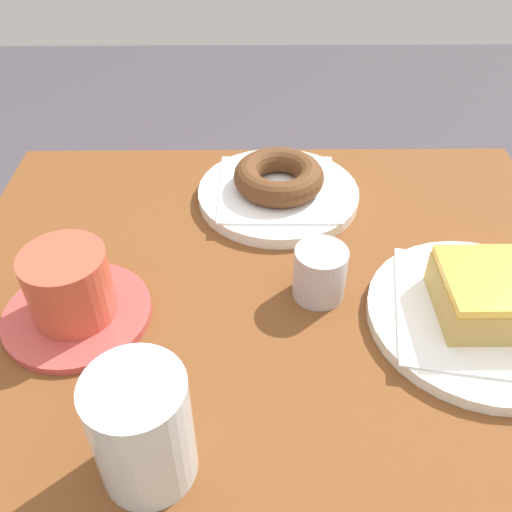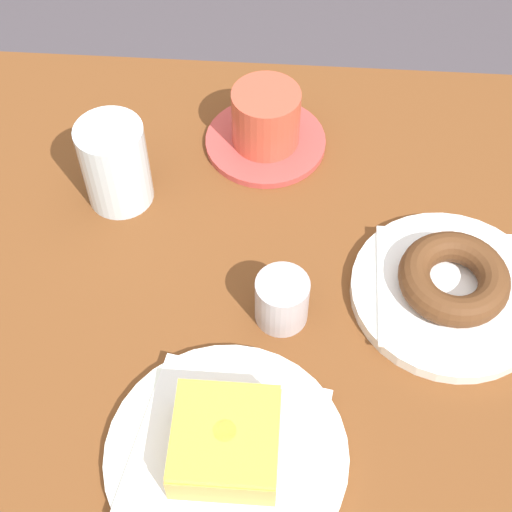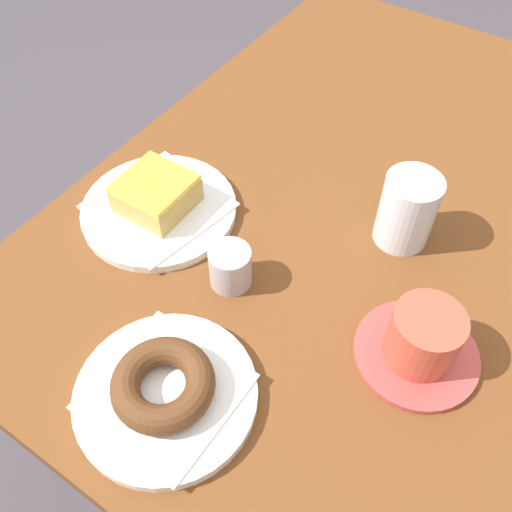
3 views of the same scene
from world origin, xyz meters
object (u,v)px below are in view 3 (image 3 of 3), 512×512
Objects in this scene: plate_chocolate_ring at (166,395)px; donut_chocolate_ring at (163,384)px; plate_glazed_square at (159,209)px; donut_glazed_square at (156,193)px; water_glass at (407,210)px; sugar_jar at (230,267)px; coffee_cup at (422,341)px.

plate_chocolate_ring is 0.03m from donut_chocolate_ring.
donut_chocolate_ring is (0.21, 0.19, 0.03)m from plate_glazed_square.
donut_glazed_square is 0.89× the size of water_glass.
sugar_jar is (0.19, -0.15, -0.02)m from water_glass.
sugar_jar is (-0.17, -0.03, 0.02)m from plate_chocolate_ring.
coffee_cup reaches higher than donut_glazed_square.
plate_glazed_square is at bearing -91.48° from coffee_cup.
donut_glazed_square is at bearing -138.35° from donut_chocolate_ring.
donut_chocolate_ring is (0.00, 0.00, 0.03)m from plate_chocolate_ring.
plate_glazed_square is 1.51× the size of coffee_cup.
plate_glazed_square is 1.08× the size of plate_chocolate_ring.
donut_glazed_square reaches higher than plate_chocolate_ring.
donut_chocolate_ring is (0.21, 0.19, -0.00)m from donut_glazed_square.
donut_chocolate_ring is at bearing 0.00° from plate_chocolate_ring.
donut_glazed_square is 0.16m from sugar_jar.
donut_glazed_square is at bearing -91.48° from coffee_cup.
water_glass is at bearing 116.26° from plate_glazed_square.
coffee_cup is (-0.20, 0.21, 0.00)m from donut_chocolate_ring.
donut_chocolate_ring is at bearing 41.65° from donut_glazed_square.
plate_glazed_square is 2.38× the size of donut_glazed_square.
donut_glazed_square is 0.34m from water_glass.
plate_glazed_square is 1.95× the size of donut_chocolate_ring.
sugar_jar is at bearing 75.01° from donut_glazed_square.
coffee_cup is at bearing 88.52° from plate_glazed_square.
coffee_cup reaches higher than donut_chocolate_ring.
plate_glazed_square is 0.40m from coffee_cup.
donut_glazed_square is at bearing -138.35° from plate_chocolate_ring.
water_glass is 0.71× the size of coffee_cup.
water_glass reaches higher than coffee_cup.
plate_chocolate_ring is at bearing 0.00° from donut_chocolate_ring.
donut_chocolate_ring is at bearing 11.42° from sugar_jar.
sugar_jar is (0.04, 0.16, 0.02)m from plate_glazed_square.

